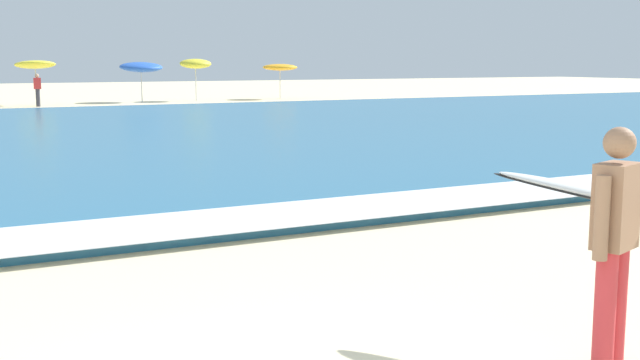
{
  "coord_description": "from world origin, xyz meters",
  "views": [
    {
      "loc": [
        -2.06,
        -3.36,
        2.17
      ],
      "look_at": [
        1.27,
        2.95,
        1.1
      ],
      "focal_mm": 44.46,
      "sensor_mm": 36.0,
      "label": 1
    }
  ],
  "objects_px": {
    "beach_umbrella_5": "(195,64)",
    "beachgoer_near_row_left": "(38,89)",
    "beach_umbrella_4": "(141,67)",
    "beach_umbrella_3": "(35,65)",
    "surfer_with_board": "(628,222)",
    "beach_umbrella_6": "(280,67)"
  },
  "relations": [
    {
      "from": "beach_umbrella_5",
      "to": "beachgoer_near_row_left",
      "type": "xyz_separation_m",
      "value": [
        -8.63,
        -1.9,
        -1.18
      ]
    },
    {
      "from": "beachgoer_near_row_left",
      "to": "beach_umbrella_3",
      "type": "bearing_deg",
      "value": 83.97
    },
    {
      "from": "beach_umbrella_4",
      "to": "surfer_with_board",
      "type": "bearing_deg",
      "value": -100.2
    },
    {
      "from": "beach_umbrella_4",
      "to": "beachgoer_near_row_left",
      "type": "bearing_deg",
      "value": -160.32
    },
    {
      "from": "surfer_with_board",
      "to": "beach_umbrella_6",
      "type": "bearing_deg",
      "value": 68.55
    },
    {
      "from": "beach_umbrella_6",
      "to": "beachgoer_near_row_left",
      "type": "xyz_separation_m",
      "value": [
        -13.69,
        -1.74,
        -0.97
      ]
    },
    {
      "from": "surfer_with_board",
      "to": "beach_umbrella_3",
      "type": "xyz_separation_m",
      "value": [
        1.43,
        37.74,
        0.97
      ]
    },
    {
      "from": "surfer_with_board",
      "to": "beach_umbrella_4",
      "type": "relative_size",
      "value": 1.08
    },
    {
      "from": "beach_umbrella_4",
      "to": "beach_umbrella_6",
      "type": "height_order",
      "value": "beach_umbrella_4"
    },
    {
      "from": "beach_umbrella_5",
      "to": "beach_umbrella_6",
      "type": "xyz_separation_m",
      "value": [
        5.05,
        -0.16,
        -0.21
      ]
    },
    {
      "from": "surfer_with_board",
      "to": "beachgoer_near_row_left",
      "type": "xyz_separation_m",
      "value": [
        1.28,
        36.36,
        -0.18
      ]
    },
    {
      "from": "surfer_with_board",
      "to": "beach_umbrella_6",
      "type": "distance_m",
      "value": 40.95
    },
    {
      "from": "beach_umbrella_3",
      "to": "beachgoer_near_row_left",
      "type": "bearing_deg",
      "value": -96.03
    },
    {
      "from": "beach_umbrella_5",
      "to": "beach_umbrella_6",
      "type": "relative_size",
      "value": 1.16
    },
    {
      "from": "surfer_with_board",
      "to": "beachgoer_near_row_left",
      "type": "distance_m",
      "value": 36.39
    },
    {
      "from": "beach_umbrella_3",
      "to": "beach_umbrella_6",
      "type": "bearing_deg",
      "value": 1.54
    },
    {
      "from": "beach_umbrella_5",
      "to": "beachgoer_near_row_left",
      "type": "bearing_deg",
      "value": -167.56
    },
    {
      "from": "beach_umbrella_3",
      "to": "beach_umbrella_5",
      "type": "distance_m",
      "value": 8.5
    },
    {
      "from": "beach_umbrella_4",
      "to": "beachgoer_near_row_left",
      "type": "height_order",
      "value": "beach_umbrella_4"
    },
    {
      "from": "beach_umbrella_5",
      "to": "beachgoer_near_row_left",
      "type": "distance_m",
      "value": 8.92
    },
    {
      "from": "beach_umbrella_3",
      "to": "beachgoer_near_row_left",
      "type": "relative_size",
      "value": 1.44
    },
    {
      "from": "beach_umbrella_3",
      "to": "beachgoer_near_row_left",
      "type": "xyz_separation_m",
      "value": [
        -0.15,
        -1.38,
        -1.15
      ]
    }
  ]
}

